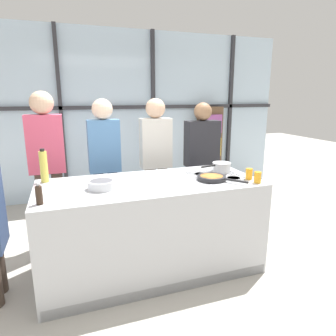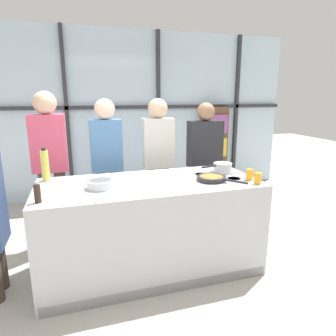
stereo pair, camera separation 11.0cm
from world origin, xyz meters
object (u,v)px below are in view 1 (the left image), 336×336
spectator_center_right (156,156)px  spectator_center_left (105,159)px  white_plate (103,181)px  pepper_grinder (39,195)px  saucepan (221,167)px  spectator_far_right (202,157)px  juice_glass_far (249,174)px  frying_pan (212,178)px  juice_glass_near (258,177)px  oil_bottle (44,166)px  spectator_far_left (47,159)px  mixing_bowl (101,184)px

spectator_center_right → spectator_center_left: bearing=-0.0°
spectator_center_right → white_plate: (-0.75, -0.69, -0.07)m
pepper_grinder → saucepan: bearing=13.3°
spectator_far_right → saucepan: bearing=81.2°
pepper_grinder → juice_glass_far: pepper_grinder is taller
frying_pan → saucepan: saucepan is taller
spectator_center_right → juice_glass_far: spectator_center_right is taller
frying_pan → juice_glass_near: bearing=-32.7°
oil_bottle → spectator_center_right: bearing=21.9°
spectator_far_left → spectator_far_right: spectator_far_left is taller
white_plate → pepper_grinder: size_ratio=1.31×
spectator_far_left → spectator_center_left: bearing=180.0°
frying_pan → white_plate: 1.07m
spectator_far_right → oil_bottle: spectator_far_right is taller
spectator_far_right → oil_bottle: 1.98m
mixing_bowl → juice_glass_near: size_ratio=2.27×
spectator_far_left → spectator_center_right: bearing=180.0°
white_plate → juice_glass_near: 1.48m
mixing_bowl → spectator_center_left: bearing=80.5°
spectator_far_right → white_plate: 1.54m
spectator_center_right → juice_glass_near: (0.64, -1.21, -0.02)m
mixing_bowl → spectator_far_left: bearing=117.8°
spectator_center_right → pepper_grinder: (-1.28, -1.15, 0.01)m
spectator_far_left → saucepan: size_ratio=4.86×
juice_glass_near → spectator_center_left: bearing=136.3°
spectator_far_right → saucepan: (-0.11, -0.73, 0.04)m
mixing_bowl → spectator_center_right: bearing=49.3°
oil_bottle → mixing_bowl: bearing=-39.5°
frying_pan → spectator_far_left: bearing=147.5°
spectator_center_left → spectator_center_right: (0.63, -0.00, -0.01)m
spectator_center_left → oil_bottle: (-0.64, -0.51, 0.07)m
spectator_center_left → white_plate: 0.71m
spectator_center_left → saucepan: (1.15, -0.73, -0.02)m
pepper_grinder → spectator_center_left: bearing=60.6°
spectator_far_left → saucepan: (1.79, -0.73, -0.07)m
spectator_center_right → juice_glass_near: spectator_center_right is taller
frying_pan → juice_glass_far: size_ratio=4.11×
white_plate → spectator_center_right: bearing=42.8°
saucepan → white_plate: saucepan is taller
white_plate → oil_bottle: size_ratio=0.71×
spectator_far_left → juice_glass_far: (1.91, -1.07, -0.07)m
saucepan → white_plate: 1.27m
spectator_center_right → frying_pan: size_ratio=3.83×
frying_pan → oil_bottle: 1.63m
frying_pan → mixing_bowl: bearing=176.2°
oil_bottle → white_plate: bearing=-19.0°
saucepan → juice_glass_far: (0.12, -0.35, -0.00)m
white_plate → saucepan: bearing=-1.6°
white_plate → juice_glass_near: bearing=-20.6°
pepper_grinder → mixing_bowl: bearing=25.9°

